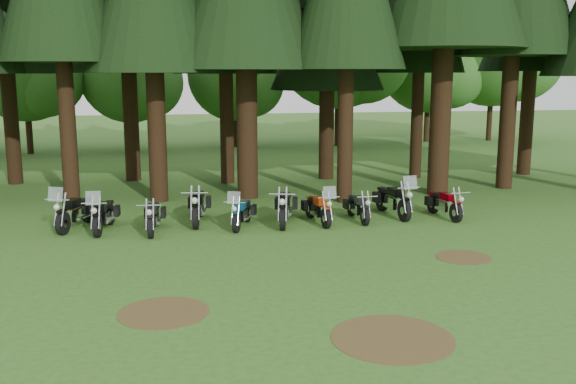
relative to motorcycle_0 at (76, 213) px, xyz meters
name	(u,v)px	position (x,y,z in m)	size (l,w,h in m)	color
ground	(294,273)	(5.63, -5.53, -0.49)	(120.00, 120.00, 0.00)	#315C20
decid_2	(29,67)	(-4.81, 19.24, 4.47)	(6.72, 6.53, 8.40)	#301E10
decid_3	(134,75)	(0.91, 19.60, 4.02)	(6.12, 5.95, 7.65)	#301E10
decid_4	(238,77)	(7.21, 20.79, 3.88)	(5.93, 5.76, 7.41)	#301E10
decid_5	(345,47)	(13.92, 20.18, 5.74)	(8.45, 8.21, 10.56)	#301E10
decid_6	(435,64)	(20.48, 21.47, 4.71)	(7.06, 6.86, 8.82)	#301E10
decid_7	(500,49)	(25.09, 21.30, 5.73)	(8.44, 8.20, 10.55)	#301E10
dirt_patch_0	(164,312)	(2.63, -7.53, -0.48)	(1.80, 1.80, 0.01)	#4C3D1E
dirt_patch_1	(463,257)	(10.13, -5.03, -0.48)	(1.40, 1.40, 0.01)	#4C3D1E
dirt_patch_2	(392,338)	(6.63, -9.53, -0.48)	(2.20, 2.20, 0.01)	#4C3D1E
motorcycle_0	(76,213)	(0.00, 0.00, 0.00)	(1.05, 2.28, 1.46)	black
motorcycle_1	(104,216)	(0.86, -0.48, -0.02)	(0.59, 2.23, 1.40)	black
motorcycle_2	(153,217)	(2.31, -0.86, -0.05)	(0.36, 2.11, 0.86)	black
motorcycle_3	(198,207)	(3.67, 0.11, 0.01)	(0.47, 2.42, 0.99)	black
motorcycle_4	(242,213)	(4.95, -0.76, -0.06)	(0.94, 1.99, 1.28)	black
motorcycle_5	(285,208)	(6.31, -0.53, 0.01)	(0.74, 2.36, 0.98)	black
motorcycle_6	(318,209)	(7.35, -0.65, -0.04)	(0.52, 2.13, 1.34)	black
motorcycle_7	(358,208)	(8.68, -0.53, -0.08)	(0.29, 1.98, 0.81)	black
motorcycle_8	(393,201)	(9.99, -0.13, 0.02)	(0.59, 2.42, 1.52)	black
motorcycle_9	(444,205)	(11.55, -0.63, -0.06)	(0.38, 2.06, 0.84)	black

